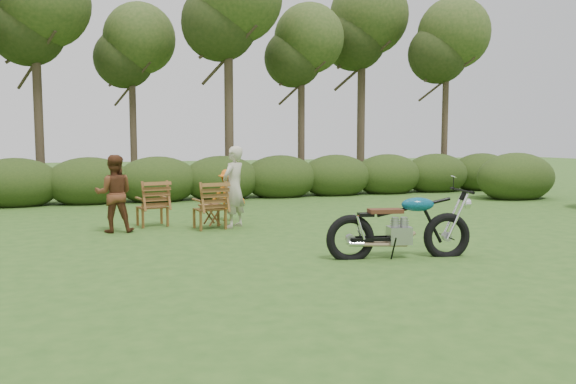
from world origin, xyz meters
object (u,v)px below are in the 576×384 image
object	(u,v)px
adult_b	(115,232)
child	(228,220)
lawn_chair_right	(210,229)
motorcycle	(399,258)
adult_a	(234,227)
lawn_chair_left	(153,226)
cup	(211,202)
side_table	(212,216)

from	to	relation	value
adult_b	child	world-z (taller)	adult_b
lawn_chair_right	adult_b	world-z (taller)	adult_b
motorcycle	child	distance (m)	5.25
adult_a	child	xyz separation A→B (m)	(0.11, 1.06, 0.00)
lawn_chair_right	adult_a	distance (m)	0.53
adult_a	lawn_chair_left	bearing A→B (deg)	-67.39
cup	adult_a	bearing A→B (deg)	-16.57
lawn_chair_right	cup	size ratio (longest dim) A/B	8.23
lawn_chair_left	adult_a	xyz separation A→B (m)	(1.67, -0.79, 0.00)
side_table	child	xyz separation A→B (m)	(0.58, 0.97, -0.25)
side_table	child	size ratio (longest dim) A/B	0.42
motorcycle	side_table	distance (m)	4.62
lawn_chair_left	adult_a	world-z (taller)	adult_a
lawn_chair_left	child	world-z (taller)	child
lawn_chair_left	adult_a	size ratio (longest dim) A/B	0.57
lawn_chair_right	adult_b	bearing A→B (deg)	-13.42
motorcycle	lawn_chair_right	bearing A→B (deg)	132.00
adult_b	child	distance (m)	2.73
motorcycle	adult_b	bearing A→B (deg)	147.27
lawn_chair_left	side_table	world-z (taller)	side_table
side_table	adult_b	world-z (taller)	adult_b
lawn_chair_right	cup	xyz separation A→B (m)	(0.05, 0.14, 0.56)
lawn_chair_left	adult_a	bearing A→B (deg)	144.36
lawn_chair_right	side_table	bearing A→B (deg)	-133.41
lawn_chair_left	cup	distance (m)	1.46
motorcycle	child	world-z (taller)	motorcycle
lawn_chair_left	child	distance (m)	1.80
lawn_chair_right	adult_b	xyz separation A→B (m)	(-1.95, 0.19, 0.00)
cup	adult_b	xyz separation A→B (m)	(-2.00, 0.05, -0.56)
lawn_chair_right	child	size ratio (longest dim) A/B	0.84
motorcycle	cup	xyz separation A→B (m)	(-2.31, 4.04, 0.56)
lawn_chair_left	adult_b	xyz separation A→B (m)	(-0.81, -0.59, 0.00)
lawn_chair_left	cup	size ratio (longest dim) A/B	8.17
lawn_chair_right	adult_a	bearing A→B (deg)	171.53
adult_a	child	bearing A→B (deg)	-138.09
motorcycle	cup	world-z (taller)	motorcycle
motorcycle	cup	size ratio (longest dim) A/B	18.52
lawn_chair_right	child	bearing A→B (deg)	-129.18
side_table	adult_a	world-z (taller)	adult_a
child	cup	bearing A→B (deg)	70.23
side_table	motorcycle	bearing A→B (deg)	-60.08
side_table	cup	size ratio (longest dim) A/B	4.14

